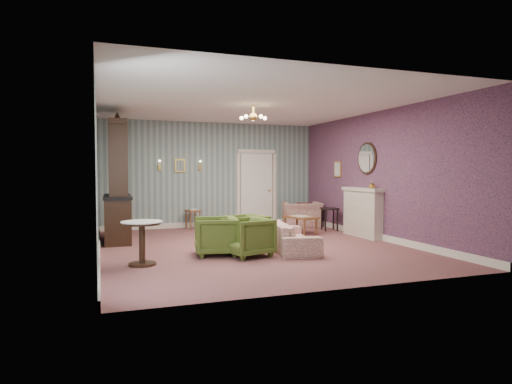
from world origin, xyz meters
name	(u,v)px	position (x,y,z in m)	size (l,w,h in m)	color
floor	(253,246)	(0.00, 0.00, 0.00)	(7.00, 7.00, 0.00)	brown
ceiling	(253,104)	(0.00, 0.00, 2.90)	(7.00, 7.00, 0.00)	white
wall_back	(212,175)	(0.00, 3.50, 1.45)	(6.00, 6.00, 0.00)	slate
wall_front	(342,178)	(0.00, -3.50, 1.45)	(6.00, 6.00, 0.00)	slate
wall_left	(97,176)	(-3.00, 0.00, 1.45)	(7.00, 7.00, 0.00)	slate
wall_right	(378,175)	(3.00, 0.00, 1.45)	(7.00, 7.00, 0.00)	slate
wall_right_floral	(378,175)	(2.98, 0.00, 1.45)	(7.00, 7.00, 0.00)	#A45268
door	(256,187)	(1.30, 3.46, 1.08)	(1.12, 0.12, 2.16)	white
olive_chair_a	(248,235)	(-0.45, -0.98, 0.39)	(0.75, 0.70, 0.77)	#495D20
olive_chair_b	(216,234)	(-0.96, -0.66, 0.39)	(0.76, 0.71, 0.78)	#495D20
olive_chair_c	(246,230)	(-0.23, -0.18, 0.37)	(0.72, 0.68, 0.74)	#495D20
sofa_chintz	(292,232)	(0.58, -0.66, 0.36)	(1.83, 0.54, 0.72)	#913A3D
wingback_chair	(302,210)	(2.41, 2.72, 0.45)	(1.04, 0.67, 0.91)	#913A3D
dresser	(117,178)	(-2.60, 1.66, 1.39)	(0.58, 1.67, 2.79)	black
fireplace	(362,212)	(2.86, 0.40, 0.58)	(0.30, 1.40, 1.16)	beige
mantel_vase	(372,185)	(2.84, 0.00, 1.23)	(0.15, 0.15, 0.15)	gold
oval_mirror	(367,158)	(2.96, 0.40, 1.85)	(0.04, 0.76, 0.84)	white
framed_print	(338,169)	(2.97, 1.75, 1.60)	(0.04, 0.34, 0.42)	gold
coffee_table	(300,225)	(1.69, 1.32, 0.22)	(0.48, 0.87, 0.44)	brown
side_table_black	(330,219)	(2.65, 1.59, 0.30)	(0.40, 0.40, 0.60)	black
pedestal_table	(142,243)	(-2.32, -1.11, 0.37)	(0.67, 0.67, 0.73)	black
nesting_table	(193,219)	(-0.62, 3.15, 0.28)	(0.33, 0.42, 0.55)	brown
gilt_mirror_back	(180,166)	(-0.90, 3.46, 1.70)	(0.28, 0.06, 0.36)	gold
sconce_left	(159,165)	(-1.45, 3.44, 1.70)	(0.16, 0.12, 0.30)	gold
sconce_right	(200,166)	(-0.35, 3.44, 1.70)	(0.16, 0.12, 0.30)	gold
chandelier	(253,118)	(0.00, 0.00, 2.63)	(0.56, 0.56, 0.36)	gold
burgundy_cushion	(303,210)	(2.36, 2.57, 0.48)	(0.38, 0.10, 0.38)	#5D1717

